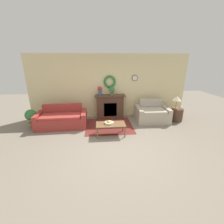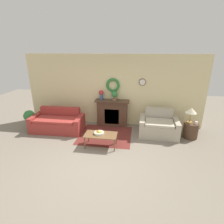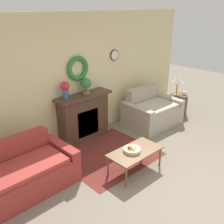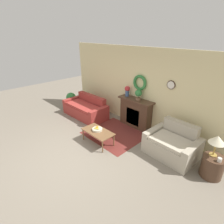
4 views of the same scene
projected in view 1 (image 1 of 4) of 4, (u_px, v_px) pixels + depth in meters
name	position (u px, v px, depth m)	size (l,w,h in m)	color
ground_plane	(117.00, 149.00, 4.33)	(16.00, 16.00, 0.00)	gray
floor_rug	(109.00, 126.00, 5.87)	(1.80, 1.62, 0.01)	maroon
wall_back	(109.00, 87.00, 6.47)	(6.80, 0.16, 2.70)	beige
fireplace	(110.00, 106.00, 6.55)	(1.29, 0.41, 1.03)	#4C3323
couch_left	(62.00, 119.00, 5.75)	(1.87, 0.94, 0.80)	#9E332D
loveseat_right	(152.00, 114.00, 6.28)	(1.35, 1.02, 0.87)	#B2A893
coffee_table	(111.00, 125.00, 5.06)	(0.99, 0.52, 0.41)	brown
fruit_bowl	(109.00, 123.00, 5.05)	(0.31, 0.31, 0.12)	beige
side_table_by_loveseat	(177.00, 115.00, 6.30)	(0.48, 0.48, 0.53)	#4C3323
table_lamp	(177.00, 99.00, 6.12)	(0.35, 0.35, 0.51)	#B28E42
mug	(181.00, 108.00, 6.13)	(0.09, 0.09, 0.09)	silver
vase_on_mantel_left	(100.00, 90.00, 6.28)	(0.18, 0.18, 0.37)	#3D5684
potted_plant_on_mantel	(112.00, 90.00, 6.31)	(0.23, 0.23, 0.35)	#8E664C
potted_plant_floor_by_couch	(31.00, 117.00, 5.66)	(0.42, 0.42, 0.69)	#8E664C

